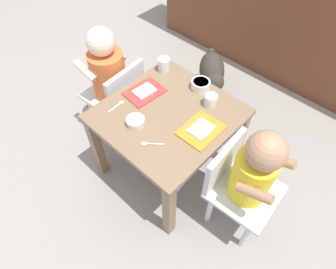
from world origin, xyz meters
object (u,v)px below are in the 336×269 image
object	(u,v)px
water_cup_right	(164,65)
spoon_by_right_tray	(150,144)
food_tray_left	(145,92)
seated_child_right	(251,173)
dog	(212,72)
water_cup_left	(211,101)
food_tray_right	(201,130)
veggie_bowl_near	(135,121)
spoon_by_left_tray	(117,105)
dining_table	(168,124)
seated_child_left	(109,74)
veggie_bowl_far	(200,84)

from	to	relation	value
water_cup_right	spoon_by_right_tray	world-z (taller)	water_cup_right
food_tray_left	seated_child_right	bearing A→B (deg)	-0.93
seated_child_right	food_tray_left	xyz separation A→B (m)	(-0.63, 0.01, 0.04)
dog	spoon_by_right_tray	distance (m)	0.87
water_cup_left	spoon_by_right_tray	xyz separation A→B (m)	(-0.04, -0.36, -0.02)
food_tray_right	water_cup_left	distance (m)	0.17
veggie_bowl_near	spoon_by_left_tray	world-z (taller)	veggie_bowl_near
food_tray_left	water_cup_left	size ratio (longest dim) A/B	3.23
dining_table	seated_child_right	world-z (taller)	seated_child_right
spoon_by_left_tray	spoon_by_right_tray	xyz separation A→B (m)	(0.27, -0.05, 0.00)
water_cup_right	spoon_by_left_tray	xyz separation A→B (m)	(0.02, -0.34, -0.03)
seated_child_left	veggie_bowl_far	size ratio (longest dim) A/B	7.29
dining_table	seated_child_right	bearing A→B (deg)	1.44
seated_child_right	water_cup_left	world-z (taller)	seated_child_right
dog	water_cup_left	size ratio (longest dim) A/B	6.09
seated_child_right	dog	world-z (taller)	seated_child_right
veggie_bowl_far	dining_table	bearing A→B (deg)	-89.52
food_tray_left	veggie_bowl_far	bearing A→B (deg)	50.63
food_tray_left	water_cup_left	world-z (taller)	water_cup_left
water_cup_left	water_cup_right	size ratio (longest dim) A/B	0.87
dining_table	seated_child_right	xyz separation A→B (m)	(0.45, 0.01, 0.04)
veggie_bowl_near	food_tray_right	bearing A→B (deg)	35.24
food_tray_right	spoon_by_left_tray	distance (m)	0.41
seated_child_right	water_cup_right	xyz separation A→B (m)	(-0.68, 0.20, 0.07)
seated_child_left	spoon_by_right_tray	distance (m)	0.56
dining_table	spoon_by_left_tray	world-z (taller)	spoon_by_left_tray
seated_child_left	dog	size ratio (longest dim) A/B	1.88
food_tray_left	water_cup_left	xyz separation A→B (m)	(0.28, 0.15, 0.02)
food_tray_right	water_cup_right	world-z (taller)	water_cup_right
water_cup_left	veggie_bowl_far	bearing A→B (deg)	151.45
food_tray_left	food_tray_right	distance (m)	0.35
dining_table	seated_child_left	distance (m)	0.45
food_tray_left	veggie_bowl_far	size ratio (longest dim) A/B	2.07
seated_child_left	veggie_bowl_far	bearing A→B (deg)	26.03
food_tray_left	veggie_bowl_near	bearing A→B (deg)	-55.11
food_tray_left	veggie_bowl_far	world-z (taller)	veggie_bowl_far
veggie_bowl_near	spoon_by_right_tray	world-z (taller)	veggie_bowl_near
water_cup_right	veggie_bowl_near	xyz separation A→B (m)	(0.17, -0.36, -0.01)
seated_child_left	veggie_bowl_far	world-z (taller)	seated_child_left
seated_child_right	food_tray_left	bearing A→B (deg)	179.07
food_tray_left	food_tray_right	size ratio (longest dim) A/B	1.02
food_tray_left	spoon_by_left_tray	xyz separation A→B (m)	(-0.03, -0.15, -0.00)
spoon_by_right_tray	dining_table	bearing A→B (deg)	110.40
dog	dining_table	bearing A→B (deg)	-73.08
seated_child_left	water_cup_left	distance (m)	0.58
dining_table	veggie_bowl_far	bearing A→B (deg)	90.48
spoon_by_left_tray	seated_child_right	bearing A→B (deg)	12.16
veggie_bowl_far	spoon_by_right_tray	bearing A→B (deg)	-80.49
seated_child_right	spoon_by_right_tray	distance (m)	0.43
dining_table	seated_child_left	world-z (taller)	seated_child_left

